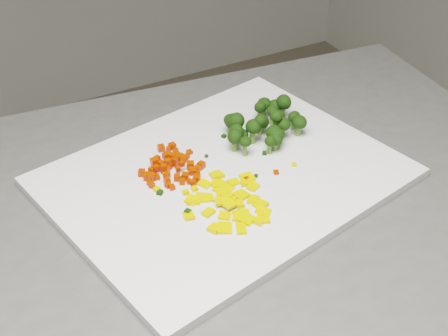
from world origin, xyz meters
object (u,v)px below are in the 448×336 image
pepper_pile (228,197)px  broccoli_pile (264,119)px  cutting_board (224,177)px  carrot_pile (170,161)px

pepper_pile → broccoli_pile: bearing=43.2°
cutting_board → broccoli_pile: (0.10, 0.06, 0.04)m
cutting_board → pepper_pile: pepper_pile is taller
cutting_board → broccoli_pile: 0.13m
pepper_pile → broccoli_pile: broccoli_pile is taller
pepper_pile → broccoli_pile: (0.13, 0.12, 0.02)m
carrot_pile → pepper_pile: size_ratio=0.86×
pepper_pile → broccoli_pile: size_ratio=0.97×
cutting_board → pepper_pile: 0.07m
carrot_pile → broccoli_pile: size_ratio=0.83×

